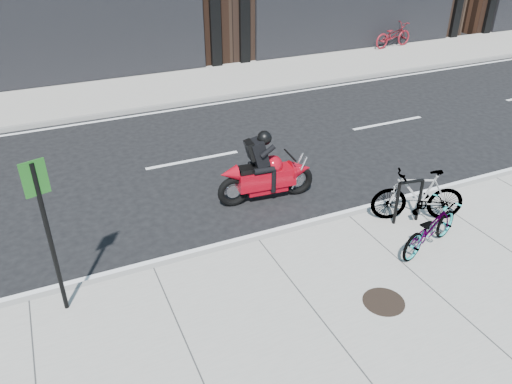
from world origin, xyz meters
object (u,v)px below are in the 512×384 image
bicycle_rear (418,195)px  sign_post (47,226)px  bike_rack (409,198)px  motorcycle (270,172)px  manhole_cover (384,302)px  bicycle_far (393,35)px  bicycle_front (430,228)px

bicycle_rear → sign_post: bearing=-67.5°
bike_rack → motorcycle: size_ratio=0.43×
bicycle_rear → manhole_cover: (-2.03, -1.73, -0.53)m
motorcycle → bicycle_far: (10.56, 9.50, -0.01)m
bicycle_front → sign_post: 6.34m
bicycle_front → bicycle_rear: (0.43, 0.86, 0.11)m
motorcycle → manhole_cover: 3.86m
bike_rack → sign_post: 6.44m
manhole_cover → bicycle_rear: bearing=40.5°
bicycle_front → motorcycle: (-1.74, 2.95, 0.10)m
bicycle_far → manhole_cover: (-10.42, -13.33, -0.51)m
bike_rack → bicycle_far: bicycle_far is taller
bike_rack → manhole_cover: (-1.81, -1.73, -0.54)m
motorcycle → bicycle_rear: bearing=-39.3°
bicycle_front → bike_rack: bearing=-31.7°
bicycle_far → bicycle_front: bearing=137.2°
bicycle_front → sign_post: (-6.15, 1.06, 1.08)m
bicycle_far → sign_post: (-14.98, -11.40, 0.99)m
motorcycle → manhole_cover: motorcycle is taller
sign_post → bicycle_rear: bearing=-18.3°
bicycle_far → manhole_cover: bearing=134.5°
bicycle_rear → sign_post: (-6.58, 0.20, 0.97)m
motorcycle → bike_rack: bearing=-42.3°
bike_rack → motorcycle: bearing=132.9°
sign_post → manhole_cover: bearing=-39.5°
bike_rack → bicycle_front: (-0.21, -0.86, -0.11)m
bike_rack → manhole_cover: bike_rack is taller
bicycle_front → manhole_cover: bicycle_front is taller
motorcycle → bicycle_far: motorcycle is taller
bicycle_rear → bicycle_front: bearing=-2.5°
bicycle_front → motorcycle: size_ratio=0.75×
bike_rack → bicycle_far: 14.45m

